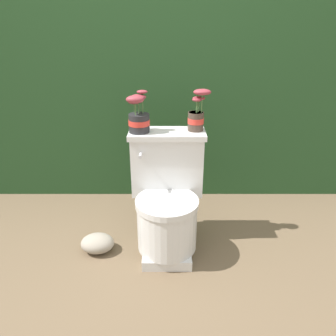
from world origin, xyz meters
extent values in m
plane|color=brown|center=(0.00, 0.00, 0.00)|extent=(12.00, 12.00, 0.00)
cube|color=#234723|center=(0.00, 1.18, 0.77)|extent=(3.28, 0.82, 1.53)
cube|color=silver|center=(0.09, 0.02, 0.03)|extent=(0.28, 0.31, 0.06)
cylinder|color=silver|center=(0.09, 0.02, 0.20)|extent=(0.34, 0.34, 0.27)
cylinder|color=silver|center=(0.09, 0.02, 0.35)|extent=(0.36, 0.36, 0.04)
cube|color=silver|center=(0.09, 0.23, 0.50)|extent=(0.42, 0.18, 0.36)
cube|color=silver|center=(0.09, 0.23, 0.69)|extent=(0.44, 0.21, 0.03)
cylinder|color=silver|center=(-0.06, 0.11, 0.60)|extent=(0.02, 0.05, 0.02)
cylinder|color=#262628|center=(-0.07, 0.22, 0.76)|extent=(0.12, 0.12, 0.10)
cylinder|color=red|center=(-0.07, 0.22, 0.76)|extent=(0.12, 0.12, 0.03)
cylinder|color=#332319|center=(-0.07, 0.22, 0.80)|extent=(0.11, 0.11, 0.01)
cylinder|color=#4C753D|center=(-0.05, 0.24, 0.87)|extent=(0.01, 0.01, 0.11)
ellipsoid|color=#93333D|center=(-0.05, 0.24, 0.93)|extent=(0.06, 0.04, 0.02)
cylinder|color=#4C753D|center=(-0.09, 0.20, 0.85)|extent=(0.01, 0.01, 0.07)
ellipsoid|color=#93333D|center=(-0.09, 0.20, 0.90)|extent=(0.10, 0.07, 0.04)
cylinder|color=#4C753D|center=(-0.07, 0.23, 0.85)|extent=(0.01, 0.01, 0.08)
ellipsoid|color=#93333D|center=(-0.07, 0.23, 0.90)|extent=(0.09, 0.06, 0.03)
cylinder|color=#4C753D|center=(-0.10, 0.25, 0.84)|extent=(0.01, 0.01, 0.05)
ellipsoid|color=#93333D|center=(-0.10, 0.25, 0.87)|extent=(0.07, 0.05, 0.02)
cylinder|color=#47382D|center=(0.25, 0.25, 0.76)|extent=(0.09, 0.09, 0.11)
cylinder|color=red|center=(0.25, 0.25, 0.77)|extent=(0.09, 0.09, 0.03)
cylinder|color=#332319|center=(0.25, 0.25, 0.81)|extent=(0.08, 0.08, 0.01)
cylinder|color=#4C753D|center=(0.25, 0.24, 0.85)|extent=(0.01, 0.01, 0.07)
ellipsoid|color=#93333D|center=(0.25, 0.24, 0.89)|extent=(0.06, 0.04, 0.02)
cylinder|color=#4C753D|center=(0.26, 0.26, 0.85)|extent=(0.01, 0.01, 0.07)
ellipsoid|color=#93333D|center=(0.26, 0.26, 0.89)|extent=(0.07, 0.05, 0.02)
cylinder|color=#4C753D|center=(0.28, 0.24, 0.87)|extent=(0.01, 0.01, 0.10)
ellipsoid|color=#93333D|center=(0.28, 0.24, 0.93)|extent=(0.10, 0.07, 0.03)
ellipsoid|color=#9E9384|center=(-0.34, 0.05, 0.06)|extent=(0.20, 0.16, 0.11)
camera|label=1|loc=(0.09, -1.58, 1.28)|focal=35.00mm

